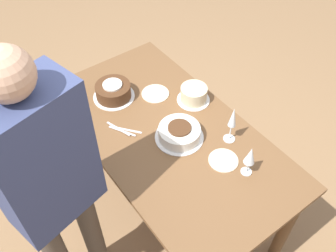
% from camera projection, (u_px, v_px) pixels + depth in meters
% --- Properties ---
extents(ground_plane, '(12.00, 12.00, 0.00)m').
position_uv_depth(ground_plane, '(168.00, 204.00, 2.68)').
color(ground_plane, '#8E6B47').
extents(dining_table, '(1.55, 0.82, 0.78)m').
position_uv_depth(dining_table, '(168.00, 146.00, 2.19)').
color(dining_table, brown).
rests_on(dining_table, ground_plane).
extents(cake_center_white, '(0.27, 0.27, 0.09)m').
position_uv_depth(cake_center_white, '(179.00, 133.00, 2.05)').
color(cake_center_white, white).
rests_on(cake_center_white, dining_table).
extents(cake_front_chocolate, '(0.25, 0.25, 0.10)m').
position_uv_depth(cake_front_chocolate, '(113.00, 91.00, 2.26)').
color(cake_front_chocolate, white).
rests_on(cake_front_chocolate, dining_table).
extents(cake_back_decorated, '(0.20, 0.20, 0.10)m').
position_uv_depth(cake_back_decorated, '(194.00, 94.00, 2.24)').
color(cake_back_decorated, white).
rests_on(cake_back_decorated, dining_table).
extents(wine_glass_near, '(0.06, 0.06, 0.19)m').
position_uv_depth(wine_glass_near, '(250.00, 156.00, 1.82)').
color(wine_glass_near, silver).
rests_on(wine_glass_near, dining_table).
extents(wine_glass_far, '(0.07, 0.07, 0.24)m').
position_uv_depth(wine_glass_far, '(233.00, 119.00, 1.95)').
color(wine_glass_far, silver).
rests_on(wine_glass_far, dining_table).
extents(dessert_plate_left, '(0.17, 0.17, 0.01)m').
position_uv_depth(dessert_plate_left, '(155.00, 94.00, 2.31)').
color(dessert_plate_left, beige).
rests_on(dessert_plate_left, dining_table).
extents(dessert_plate_right, '(0.16, 0.16, 0.01)m').
position_uv_depth(dessert_plate_right, '(223.00, 160.00, 1.96)').
color(dessert_plate_right, beige).
rests_on(dessert_plate_right, dining_table).
extents(fork_pile, '(0.19, 0.13, 0.01)m').
position_uv_depth(fork_pile, '(123.00, 130.00, 2.11)').
color(fork_pile, silver).
rests_on(fork_pile, dining_table).
extents(person_cutting, '(0.30, 0.44, 1.71)m').
position_uv_depth(person_cutting, '(49.00, 180.00, 1.58)').
color(person_cutting, '#4C4238').
rests_on(person_cutting, ground_plane).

